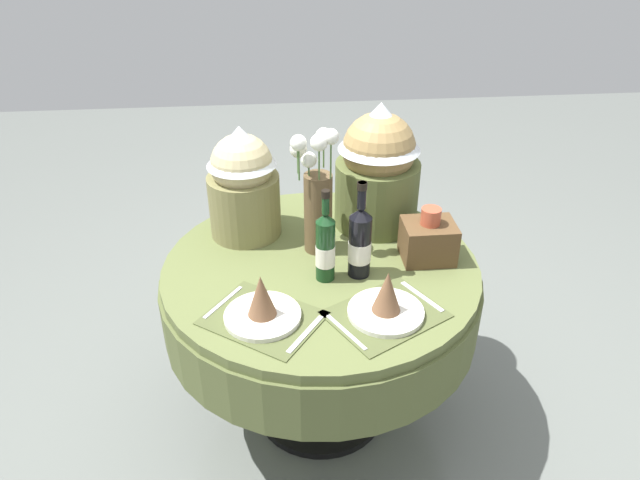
{
  "coord_description": "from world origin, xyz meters",
  "views": [
    {
      "loc": [
        -0.17,
        -1.72,
        1.88
      ],
      "look_at": [
        0.0,
        0.03,
        0.81
      ],
      "focal_mm": 32.77,
      "sensor_mm": 36.0,
      "label": 1
    }
  ],
  "objects": [
    {
      "name": "place_setting_right",
      "position": [
        0.17,
        -0.31,
        0.77
      ],
      "size": [
        0.42,
        0.39,
        0.16
      ],
      "color": "#4E562F",
      "rests_on": "dining_table"
    },
    {
      "name": "place_setting_left",
      "position": [
        -0.21,
        -0.29,
        0.77
      ],
      "size": [
        0.43,
        0.41,
        0.16
      ],
      "color": "#4E562F",
      "rests_on": "dining_table"
    },
    {
      "name": "gift_tub_back_right",
      "position": [
        0.24,
        0.27,
        0.99
      ],
      "size": [
        0.32,
        0.32,
        0.49
      ],
      "color": "#566033",
      "rests_on": "dining_table"
    },
    {
      "name": "flower_vase",
      "position": [
        -0.01,
        0.1,
        0.95
      ],
      "size": [
        0.16,
        0.18,
        0.48
      ],
      "color": "brown",
      "rests_on": "dining_table"
    },
    {
      "name": "woven_basket_side_right",
      "position": [
        0.38,
        0.0,
        0.8
      ],
      "size": [
        0.18,
        0.15,
        0.2
      ],
      "color": "brown",
      "rests_on": "dining_table"
    },
    {
      "name": "dining_table",
      "position": [
        0.0,
        0.0,
        0.58
      ],
      "size": [
        1.15,
        1.15,
        0.73
      ],
      "color": "#5B6638",
      "rests_on": "ground"
    },
    {
      "name": "ground",
      "position": [
        0.0,
        0.0,
        0.0
      ],
      "size": [
        8.0,
        8.0,
        0.0
      ],
      "primitive_type": "plane",
      "color": "slate"
    },
    {
      "name": "wine_bottle_left",
      "position": [
        0.01,
        -0.09,
        0.85
      ],
      "size": [
        0.07,
        0.07,
        0.33
      ],
      "color": "#143819",
      "rests_on": "dining_table"
    },
    {
      "name": "gift_tub_back_left",
      "position": [
        -0.26,
        0.24,
        0.96
      ],
      "size": [
        0.27,
        0.27,
        0.43
      ],
      "color": "olive",
      "rests_on": "dining_table"
    },
    {
      "name": "wine_bottle_centre",
      "position": [
        0.12,
        -0.08,
        0.86
      ],
      "size": [
        0.08,
        0.08,
        0.35
      ],
      "color": "black",
      "rests_on": "dining_table"
    }
  ]
}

